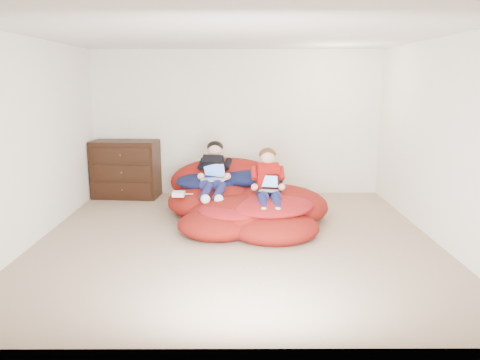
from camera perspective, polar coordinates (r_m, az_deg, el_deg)
The scene contains 9 objects.
room_shell at distance 5.95m, azimuth -0.47°, elevation -5.18°, with size 5.10×5.10×2.77m.
dresser at distance 8.26m, azimuth -13.72°, elevation 1.30°, with size 1.14×0.67×0.98m.
beanbag_pile at distance 6.75m, azimuth 0.45°, elevation -2.78°, with size 2.38×2.41×0.88m.
cream_pillow at distance 7.52m, azimuth -3.96°, elevation 1.60°, with size 0.48×0.31×0.31m, color beige.
older_boy at distance 6.87m, azimuth -3.15°, elevation 1.21°, with size 0.41×1.12×0.73m.
younger_boy at distance 6.39m, azimuth 3.46°, elevation 0.01°, with size 0.35×0.96×0.76m.
laptop_white at distance 6.81m, azimuth -3.18°, elevation 0.56°, with size 0.38×0.41×0.23m.
laptop_black at distance 6.38m, azimuth 3.47°, elevation -0.82°, with size 0.33×0.31×0.22m.
power_adapter at distance 6.62m, azimuth -7.49°, elevation -1.70°, with size 0.16×0.16×0.06m, color white.
Camera 1 is at (0.03, -5.68, 1.98)m, focal length 35.00 mm.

